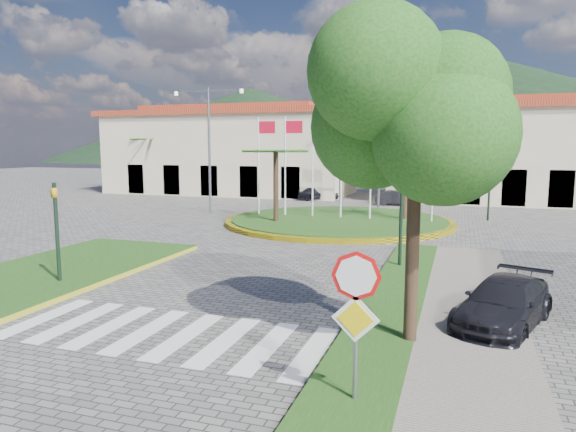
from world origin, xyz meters
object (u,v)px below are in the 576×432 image
(roundabout_island, at_px, (339,221))
(stop_sign, at_px, (356,304))
(deciduous_tree, at_px, (417,101))
(white_van, at_px, (270,188))
(car_side_right, at_px, (504,303))
(car_dark_b, at_px, (397,198))
(car_dark_a, at_px, (318,193))

(roundabout_island, xyz_separation_m, stop_sign, (4.90, -20.04, 1.61))
(deciduous_tree, height_order, white_van, deciduous_tree)
(car_side_right, bearing_deg, car_dark_b, 121.73)
(car_dark_b, bearing_deg, roundabout_island, 157.63)
(deciduous_tree, bearing_deg, car_dark_a, 108.98)
(roundabout_island, height_order, white_van, roundabout_island)
(stop_sign, distance_m, car_dark_a, 33.42)
(car_dark_b, bearing_deg, stop_sign, 173.88)
(roundabout_island, relative_size, stop_sign, 4.79)
(white_van, bearing_deg, car_dark_b, -103.83)
(deciduous_tree, xyz_separation_m, car_dark_b, (-3.50, 27.44, -4.64))
(stop_sign, relative_size, car_dark_a, 0.79)
(deciduous_tree, bearing_deg, car_side_right, 45.00)
(white_van, distance_m, car_dark_b, 11.97)
(car_dark_a, bearing_deg, car_side_right, -175.32)
(deciduous_tree, xyz_separation_m, car_side_right, (2.00, 2.00, -4.60))
(deciduous_tree, relative_size, white_van, 1.39)
(deciduous_tree, bearing_deg, car_dark_b, 97.27)
(deciduous_tree, relative_size, car_dark_b, 2.08)
(deciduous_tree, bearing_deg, roundabout_island, 107.91)
(stop_sign, relative_size, deciduous_tree, 0.39)
(stop_sign, distance_m, deciduous_tree, 4.59)
(stop_sign, xyz_separation_m, car_side_right, (2.60, 5.04, -1.22))
(car_dark_a, height_order, car_dark_b, car_dark_a)
(car_dark_b, relative_size, car_side_right, 0.83)
(deciduous_tree, distance_m, car_side_right, 5.40)
(white_van, height_order, car_side_right, white_van)
(car_dark_a, bearing_deg, roundabout_island, -178.77)
(deciduous_tree, bearing_deg, stop_sign, -101.18)
(deciduous_tree, height_order, car_dark_a, deciduous_tree)
(stop_sign, bearing_deg, car_dark_a, 106.31)
(roundabout_island, distance_m, car_side_right, 16.77)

